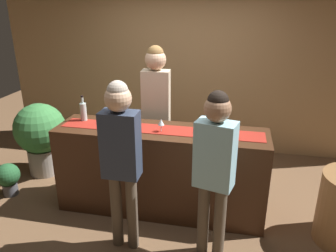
# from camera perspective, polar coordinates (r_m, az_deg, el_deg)

# --- Properties ---
(ground_plane) EXTENTS (10.00, 10.00, 0.00)m
(ground_plane) POSITION_cam_1_polar(r_m,az_deg,el_deg) (4.07, -1.20, -13.86)
(ground_plane) COLOR brown
(back_wall) EXTENTS (6.00, 0.12, 2.90)m
(back_wall) POSITION_cam_1_polar(r_m,az_deg,el_deg) (5.28, 3.42, 11.41)
(back_wall) COLOR tan
(back_wall) RESTS_ON ground
(bar_counter) EXTENTS (2.34, 0.60, 1.00)m
(bar_counter) POSITION_cam_1_polar(r_m,az_deg,el_deg) (3.81, -1.25, -7.66)
(bar_counter) COLOR #3D2314
(bar_counter) RESTS_ON ground
(counter_runner_cloth) EXTENTS (2.22, 0.28, 0.01)m
(counter_runner_cloth) POSITION_cam_1_polar(r_m,az_deg,el_deg) (3.59, -1.31, -0.60)
(counter_runner_cloth) COLOR maroon
(counter_runner_cloth) RESTS_ON bar_counter
(wine_bottle_amber) EXTENTS (0.07, 0.07, 0.30)m
(wine_bottle_amber) POSITION_cam_1_polar(r_m,az_deg,el_deg) (3.75, -7.42, 1.95)
(wine_bottle_amber) COLOR brown
(wine_bottle_amber) RESTS_ON bar_counter
(wine_bottle_clear) EXTENTS (0.07, 0.07, 0.30)m
(wine_bottle_clear) POSITION_cam_1_polar(r_m,az_deg,el_deg) (3.95, -14.39, 2.46)
(wine_bottle_clear) COLOR #B2C6C1
(wine_bottle_clear) RESTS_ON bar_counter
(wine_glass_near_customer) EXTENTS (0.07, 0.07, 0.14)m
(wine_glass_near_customer) POSITION_cam_1_polar(r_m,az_deg,el_deg) (3.50, -1.20, 0.59)
(wine_glass_near_customer) COLOR silver
(wine_glass_near_customer) RESTS_ON bar_counter
(wine_glass_mid_counter) EXTENTS (0.07, 0.07, 0.14)m
(wine_glass_mid_counter) POSITION_cam_1_polar(r_m,az_deg,el_deg) (3.49, 5.91, 0.44)
(wine_glass_mid_counter) COLOR silver
(wine_glass_mid_counter) RESTS_ON bar_counter
(bartender) EXTENTS (0.35, 0.26, 1.83)m
(bartender) POSITION_cam_1_polar(r_m,az_deg,el_deg) (4.12, -2.08, 4.40)
(bartender) COLOR #26262B
(bartender) RESTS_ON ground
(customer_sipping) EXTENTS (0.38, 0.28, 1.64)m
(customer_sipping) POSITION_cam_1_polar(r_m,az_deg,el_deg) (2.92, 8.05, -6.05)
(customer_sipping) COLOR brown
(customer_sipping) RESTS_ON ground
(customer_browsing) EXTENTS (0.34, 0.24, 1.69)m
(customer_browsing) POSITION_cam_1_polar(r_m,az_deg,el_deg) (3.03, -8.13, -4.22)
(customer_browsing) COLOR brown
(customer_browsing) RESTS_ON ground
(potted_plant_tall) EXTENTS (0.70, 0.70, 1.02)m
(potted_plant_tall) POSITION_cam_1_polar(r_m,az_deg,el_deg) (4.89, -21.10, -1.29)
(potted_plant_tall) COLOR #9E9389
(potted_plant_tall) RESTS_ON ground
(potted_plant_small) EXTENTS (0.29, 0.29, 0.43)m
(potted_plant_small) POSITION_cam_1_polar(r_m,az_deg,el_deg) (4.64, -25.85, -7.96)
(potted_plant_small) COLOR #4C4C51
(potted_plant_small) RESTS_ON ground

